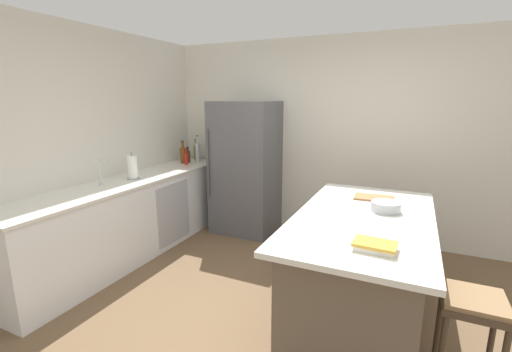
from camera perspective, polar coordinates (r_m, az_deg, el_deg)
The scene contains 17 objects.
ground_plane at distance 3.04m, azimuth 3.65°, elevation -24.08°, with size 7.20×7.20×0.00m, color brown.
wall_rear at distance 4.64m, azimuth 14.04°, elevation 5.90°, with size 6.00×0.10×2.60m, color silver.
wall_left at distance 4.05m, azimuth -30.42°, elevation 3.58°, with size 0.10×6.00×2.60m, color silver.
counter_run_left at distance 4.33m, azimuth -20.01°, elevation -6.46°, with size 0.66×3.07×0.91m.
kitchen_island at distance 3.06m, azimuth 16.94°, elevation -14.32°, with size 1.04×1.93×0.91m.
refrigerator at distance 4.71m, azimuth -1.75°, elevation 1.40°, with size 0.82×0.73×1.79m.
bar_stool at distance 2.56m, azimuth 32.28°, elevation -19.04°, with size 0.36×0.36×0.68m.
sink_faucet at distance 3.99m, azimuth -24.42°, elevation 0.70°, with size 0.15×0.05×0.30m.
paper_towel_roll at distance 4.21m, azimuth -19.85°, elevation 1.32°, with size 0.14×0.14×0.31m.
olive_oil_bottle at distance 5.28m, azimuth -9.98°, elevation 3.98°, with size 0.06×0.06×0.32m.
soda_bottle at distance 5.14m, azimuth -9.68°, elevation 4.05°, with size 0.07×0.07×0.39m.
syrup_bottle at distance 5.13m, azimuth -11.28°, elevation 3.29°, with size 0.07×0.07×0.23m.
whiskey_bottle at distance 5.06m, azimuth -12.05°, elevation 3.51°, with size 0.08×0.08×0.32m.
hot_sauce_bottle at distance 4.92m, azimuth -11.54°, elevation 2.87°, with size 0.05×0.05×0.23m.
cookbook_stack at distance 2.28m, azimuth 19.16°, elevation -10.95°, with size 0.27×0.19×0.05m.
mixing_bowl at distance 3.05m, azimuth 20.76°, elevation -4.79°, with size 0.24×0.24×0.08m.
cutting_board at distance 3.40m, azimuth 19.05°, elevation -3.45°, with size 0.37×0.24×0.02m.
Camera 1 is at (0.86, -2.28, 1.82)m, focal length 24.04 mm.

